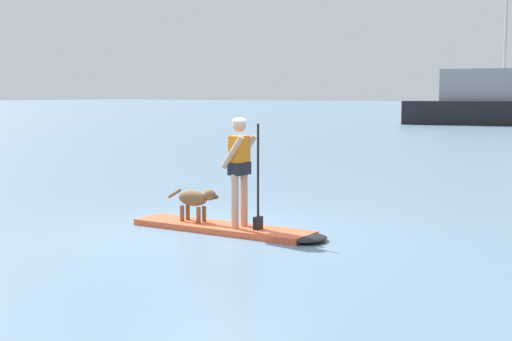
{
  "coord_description": "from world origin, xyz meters",
  "views": [
    {
      "loc": [
        6.84,
        -9.33,
        2.22
      ],
      "look_at": [
        0.0,
        1.0,
        0.9
      ],
      "focal_mm": 50.67,
      "sensor_mm": 36.0,
      "label": 1
    }
  ],
  "objects_px": {
    "dog": "(195,199)",
    "paddleboard": "(234,229)",
    "moored_boat_center": "(490,104)",
    "person_paddler": "(240,164)"
  },
  "relations": [
    {
      "from": "paddleboard",
      "to": "dog",
      "type": "height_order",
      "value": "dog"
    },
    {
      "from": "person_paddler",
      "to": "moored_boat_center",
      "type": "distance_m",
      "value": 44.04
    },
    {
      "from": "dog",
      "to": "moored_boat_center",
      "type": "xyz_separation_m",
      "value": [
        -7.29,
        43.28,
        1.01
      ]
    },
    {
      "from": "person_paddler",
      "to": "dog",
      "type": "relative_size",
      "value": 1.68
    },
    {
      "from": "paddleboard",
      "to": "dog",
      "type": "xyz_separation_m",
      "value": [
        -0.77,
        -0.01,
        0.43
      ]
    },
    {
      "from": "paddleboard",
      "to": "person_paddler",
      "type": "distance_m",
      "value": 1.07
    },
    {
      "from": "paddleboard",
      "to": "dog",
      "type": "bearing_deg",
      "value": -179.05
    },
    {
      "from": "moored_boat_center",
      "to": "paddleboard",
      "type": "bearing_deg",
      "value": -79.45
    },
    {
      "from": "dog",
      "to": "paddleboard",
      "type": "bearing_deg",
      "value": 0.95
    },
    {
      "from": "paddleboard",
      "to": "moored_boat_center",
      "type": "distance_m",
      "value": 44.04
    }
  ]
}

